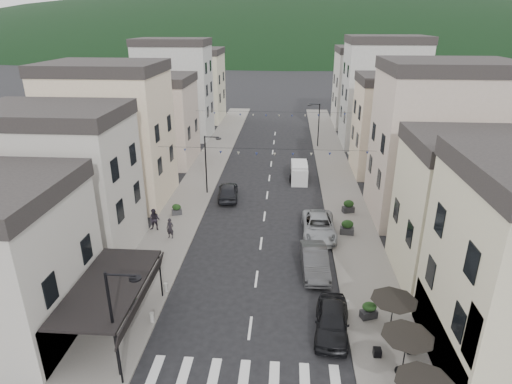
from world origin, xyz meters
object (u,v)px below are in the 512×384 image
delivery_van (299,172)px  pedestrian_a (170,228)px  pedestrian_b (155,220)px  parked_car_e (228,191)px  parked_car_c (319,226)px  parked_car_b (315,261)px  parked_car_d (299,171)px  parked_car_a (332,321)px

delivery_van → pedestrian_a: delivery_van is taller
pedestrian_b → parked_car_e: bearing=59.1°
parked_car_c → parked_car_e: 11.00m
parked_car_b → parked_car_e: (-7.77, 12.62, -0.03)m
parked_car_d → pedestrian_b: size_ratio=2.65×
parked_car_a → pedestrian_b: (-13.51, 11.45, 0.27)m
parked_car_a → parked_car_d: parked_car_a is taller
parked_car_e → delivery_van: size_ratio=1.07×
pedestrian_a → parked_car_c: bearing=19.9°
parked_car_b → parked_car_e: bearing=118.8°
parked_car_a → pedestrian_b: size_ratio=2.45×
delivery_van → parked_car_e: bearing=-142.0°
parked_car_e → delivery_van: (7.06, 5.62, 0.22)m
parked_car_a → pedestrian_b: pedestrian_b is taller
parked_car_a → parked_car_c: size_ratio=0.81×
parked_car_c → pedestrian_b: (-13.51, -0.30, 0.27)m
parked_car_a → delivery_van: size_ratio=1.06×
parked_car_b → parked_car_c: (0.62, 5.50, -0.03)m
parked_car_b → parked_car_d: bearing=89.1°
parked_car_c → pedestrian_a: bearing=-172.9°
parked_car_d → pedestrian_b: 18.60m
parked_car_e → parked_car_b: bearing=115.8°
parked_car_d → parked_car_e: 9.70m
delivery_van → pedestrian_a: size_ratio=2.59×
parked_car_a → parked_car_b: bearing=101.5°
parked_car_a → pedestrian_a: pedestrian_a is taller
parked_car_a → delivery_van: (-1.34, 24.48, 0.24)m
parked_car_d → pedestrian_a: bearing=-121.6°
parked_car_a → parked_car_c: bearing=95.9°
delivery_van → pedestrian_b: bearing=-133.6°
parked_car_c → parked_car_d: 13.77m
delivery_van → pedestrian_b: (-12.17, -13.03, 0.04)m
delivery_van → pedestrian_a: 17.76m
parked_car_c → parked_car_e: bearing=139.3°
parked_car_b → delivery_van: size_ratio=1.15×
parked_car_c → parked_car_e: size_ratio=1.21×
parked_car_d → pedestrian_b: (-12.22, -14.01, 0.34)m
parked_car_d → delivery_van: 1.03m
parked_car_d → delivery_van: (-0.06, -0.98, 0.30)m
pedestrian_b → parked_car_b: bearing=-18.3°
parked_car_a → parked_car_d: bearing=98.7°
parked_car_a → parked_car_e: size_ratio=0.99×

